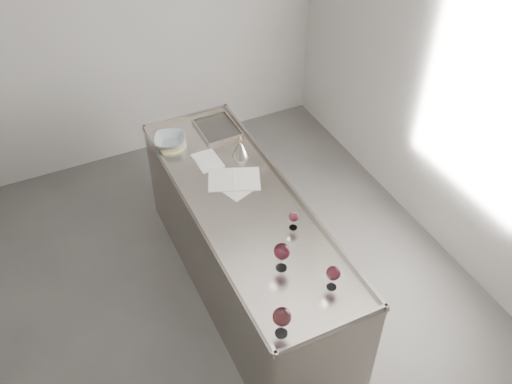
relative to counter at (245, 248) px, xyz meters
name	(u,v)px	position (x,y,z in m)	size (l,w,h in m)	color
room_shell	(188,201)	(-0.50, -0.30, 0.93)	(4.54, 5.04, 2.84)	#4B4947
counter	(245,248)	(0.00, 0.00, 0.00)	(0.77, 2.42, 0.97)	gray
wine_glass_left	(282,317)	(-0.27, -1.08, 0.62)	(0.11, 0.11, 0.21)	white
wine_glass_middle	(282,252)	(-0.05, -0.65, 0.61)	(0.10, 0.10, 0.21)	white
wine_glass_right	(333,274)	(0.16, -0.92, 0.59)	(0.09, 0.09, 0.17)	white
wine_glass_small	(294,217)	(0.19, -0.36, 0.57)	(0.07, 0.07, 0.14)	white
notebook	(234,180)	(0.04, 0.26, 0.47)	(0.45, 0.39, 0.02)	white
loose_paper_top	(233,186)	(0.00, 0.21, 0.47)	(0.21, 0.30, 0.00)	silver
loose_paper_under	(208,161)	(-0.06, 0.56, 0.47)	(0.19, 0.26, 0.00)	white
trivet	(171,144)	(-0.25, 0.88, 0.48)	(0.25, 0.25, 0.02)	beige
ceramic_bowl	(170,140)	(-0.25, 0.88, 0.52)	(0.25, 0.25, 0.06)	#91A6A9
wine_funnel	(240,150)	(0.20, 0.51, 0.53)	(0.14, 0.14, 0.20)	#A69D93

